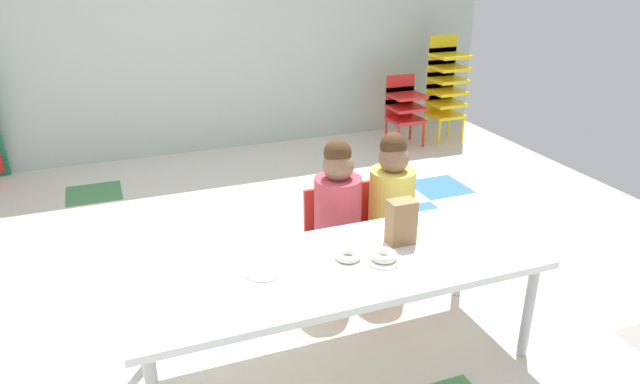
% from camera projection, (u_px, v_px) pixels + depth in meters
% --- Properties ---
extents(ground_plane, '(6.27, 5.19, 0.02)m').
position_uv_depth(ground_plane, '(261.00, 284.00, 3.51)').
color(ground_plane, silver).
extents(back_wall, '(6.27, 0.10, 2.69)m').
position_uv_depth(back_wall, '(175.00, 7.00, 5.21)').
color(back_wall, '#B2C1B7').
rests_on(back_wall, ground_plane).
extents(craft_table, '(1.90, 0.70, 0.54)m').
position_uv_depth(craft_table, '(338.00, 272.00, 2.66)').
color(craft_table, white).
rests_on(craft_table, ground_plane).
extents(seated_child_near_camera, '(0.34, 0.34, 0.92)m').
position_uv_depth(seated_child_near_camera, '(337.00, 204.00, 3.21)').
color(seated_child_near_camera, red).
rests_on(seated_child_near_camera, ground_plane).
extents(seated_child_middle_seat, '(0.32, 0.31, 0.92)m').
position_uv_depth(seated_child_middle_seat, '(391.00, 195.00, 3.32)').
color(seated_child_middle_seat, red).
rests_on(seated_child_middle_seat, ground_plane).
extents(kid_chair_red_stack, '(0.32, 0.30, 0.68)m').
position_uv_depth(kid_chair_red_stack, '(404.00, 105.00, 5.79)').
color(kid_chair_red_stack, red).
rests_on(kid_chair_red_stack, ground_plane).
extents(kid_chair_yellow_stack, '(0.32, 0.30, 1.04)m').
position_uv_depth(kid_chair_yellow_stack, '(445.00, 83.00, 5.87)').
color(kid_chair_yellow_stack, yellow).
rests_on(kid_chair_yellow_stack, ground_plane).
extents(paper_bag_brown, '(0.13, 0.09, 0.22)m').
position_uv_depth(paper_bag_brown, '(401.00, 222.00, 2.78)').
color(paper_bag_brown, '#9E754C').
rests_on(paper_bag_brown, craft_table).
extents(paper_plate_near_edge, '(0.18, 0.18, 0.01)m').
position_uv_depth(paper_plate_near_edge, '(383.00, 260.00, 2.66)').
color(paper_plate_near_edge, white).
rests_on(paper_plate_near_edge, craft_table).
extents(paper_plate_center_table, '(0.18, 0.18, 0.01)m').
position_uv_depth(paper_plate_center_table, '(264.00, 271.00, 2.57)').
color(paper_plate_center_table, white).
rests_on(paper_plate_center_table, craft_table).
extents(donut_powdered_on_plate, '(0.13, 0.13, 0.04)m').
position_uv_depth(donut_powdered_on_plate, '(384.00, 255.00, 2.65)').
color(donut_powdered_on_plate, white).
rests_on(donut_powdered_on_plate, craft_table).
extents(donut_powdered_loose, '(0.12, 0.12, 0.03)m').
position_uv_depth(donut_powdered_loose, '(348.00, 255.00, 2.67)').
color(donut_powdered_loose, white).
rests_on(donut_powdered_loose, craft_table).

